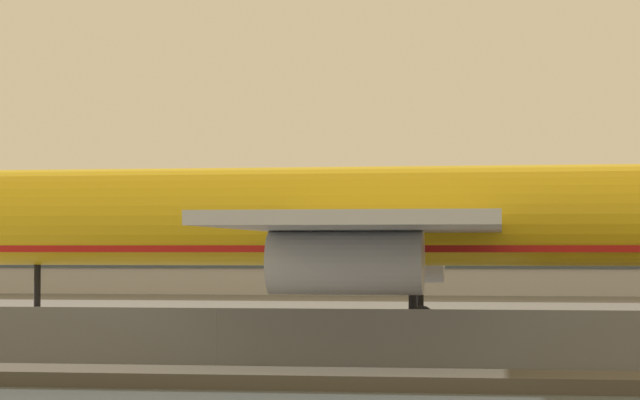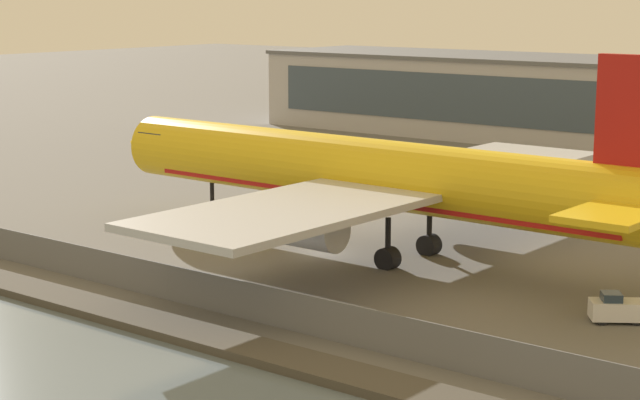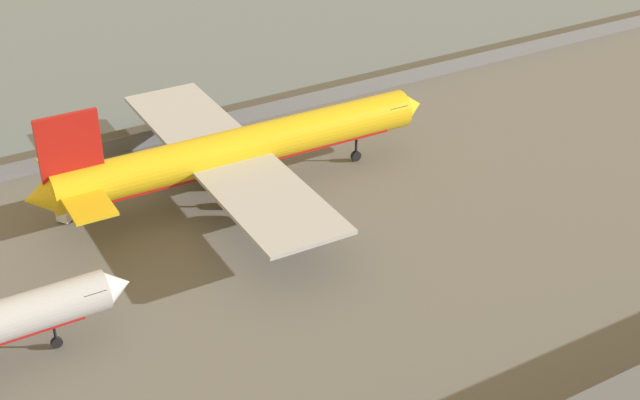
# 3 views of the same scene
# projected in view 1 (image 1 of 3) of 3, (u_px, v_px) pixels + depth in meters

# --- Properties ---
(ground_plane) EXTENTS (500.00, 500.00, 0.00)m
(ground_plane) POSITION_uv_depth(u_px,v_px,m) (285.00, 340.00, 61.76)
(ground_plane) COLOR #66635E
(shoreline_seawall) EXTENTS (320.00, 3.00, 0.50)m
(shoreline_seawall) POSITION_uv_depth(u_px,v_px,m) (187.00, 377.00, 41.46)
(shoreline_seawall) COLOR #474238
(shoreline_seawall) RESTS_ON ground
(perimeter_fence) EXTENTS (280.00, 0.10, 2.33)m
(perimeter_fence) POSITION_uv_depth(u_px,v_px,m) (216.00, 340.00, 45.95)
(perimeter_fence) COLOR slate
(perimeter_fence) RESTS_ON ground
(cargo_jet_yellow) EXTENTS (53.85, 45.97, 15.64)m
(cargo_jet_yellow) POSITION_uv_depth(u_px,v_px,m) (366.00, 220.00, 63.46)
(cargo_jet_yellow) COLOR yellow
(cargo_jet_yellow) RESTS_ON ground
(terminal_building) EXTENTS (98.38, 20.20, 11.01)m
(terminal_building) POSITION_uv_depth(u_px,v_px,m) (314.00, 239.00, 131.51)
(terminal_building) COLOR #B2B2B7
(terminal_building) RESTS_ON ground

